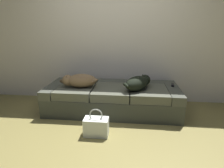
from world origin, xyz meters
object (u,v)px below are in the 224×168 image
Objects in this scene: dog_tan at (79,81)px; handbag at (96,126)px; couch at (112,98)px; tv_remote at (173,85)px; dog_dark at (138,83)px.

handbag is (0.40, -0.69, -0.42)m from dog_tan.
tv_remote reaches higher than couch.
handbag is at bearing -60.25° from dog_tan.
dog_dark is 0.97m from handbag.
couch reaches higher than handbag.
tv_remote is (0.59, 0.26, -0.10)m from dog_dark.
dog_tan is 1.70× the size of handbag.
dog_tan is at bearing -168.07° from couch.
tv_remote is (1.54, 0.25, -0.10)m from dog_tan.
dog_tan is at bearing 119.75° from handbag.
dog_tan is 1.56m from tv_remote.
couch is 0.82m from handbag.
dog_dark is at bearing -145.30° from tv_remote.
tv_remote reaches higher than handbag.
dog_tan is 1.13× the size of dog_dark.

